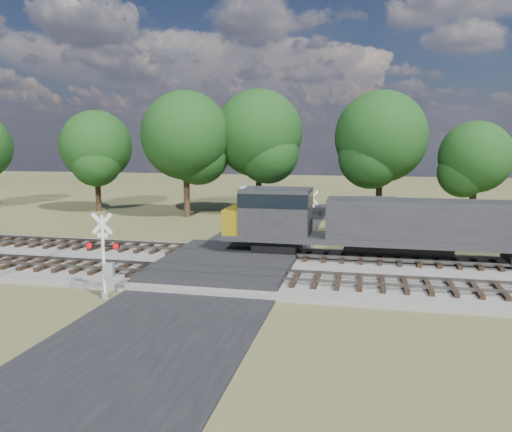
# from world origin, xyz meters

# --- Properties ---
(ground) EXTENTS (160.00, 160.00, 0.00)m
(ground) POSITION_xyz_m (0.00, 0.00, 0.00)
(ground) COLOR #454725
(ground) RESTS_ON ground
(ballast_bed) EXTENTS (140.00, 10.00, 0.30)m
(ballast_bed) POSITION_xyz_m (10.00, 0.50, 0.15)
(ballast_bed) COLOR gray
(ballast_bed) RESTS_ON ground
(road) EXTENTS (7.00, 60.00, 0.08)m
(road) POSITION_xyz_m (0.00, 0.00, 0.04)
(road) COLOR black
(road) RESTS_ON ground
(crossing_panel) EXTENTS (7.00, 9.00, 0.62)m
(crossing_panel) POSITION_xyz_m (0.00, 0.50, 0.32)
(crossing_panel) COLOR #262628
(crossing_panel) RESTS_ON ground
(track_near) EXTENTS (140.00, 2.60, 0.33)m
(track_near) POSITION_xyz_m (3.12, -2.00, 0.41)
(track_near) COLOR black
(track_near) RESTS_ON ballast_bed
(track_far) EXTENTS (140.00, 2.60, 0.33)m
(track_far) POSITION_xyz_m (3.12, 3.00, 0.41)
(track_far) COLOR black
(track_far) RESTS_ON ballast_bed
(crossing_signal_near) EXTENTS (1.53, 0.34, 3.80)m
(crossing_signal_near) POSITION_xyz_m (-3.81, -5.57, 1.58)
(crossing_signal_near) COLOR silver
(crossing_signal_near) RESTS_ON ground
(crossing_signal_far) EXTENTS (1.53, 0.33, 3.80)m
(crossing_signal_far) POSITION_xyz_m (3.71, 6.59, 1.58)
(crossing_signal_far) COLOR silver
(crossing_signal_far) RESTS_ON ground
(equipment_shed) EXTENTS (4.70, 4.70, 2.74)m
(equipment_shed) POSITION_xyz_m (7.66, 11.91, 1.39)
(equipment_shed) COLOR #4D3121
(equipment_shed) RESTS_ON ground
(treeline) EXTENTS (84.25, 11.18, 11.70)m
(treeline) POSITION_xyz_m (5.45, 19.60, 6.81)
(treeline) COLOR black
(treeline) RESTS_ON ground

